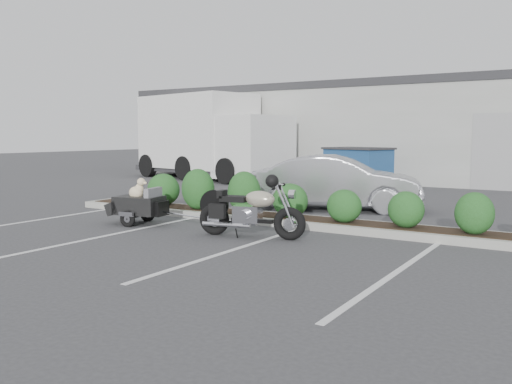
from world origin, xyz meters
The scene contains 8 objects.
ground centered at (0.00, 0.00, 0.00)m, with size 90.00×90.00×0.00m, color #38383A.
planter_kerb centered at (1.00, 2.20, 0.07)m, with size 12.00×1.00×0.15m, color #9E9E93.
building centered at (0.00, 17.00, 2.00)m, with size 26.00×10.00×4.00m, color #9EA099.
motorcycle centered at (0.85, 0.50, 0.48)m, with size 2.06×0.86×1.19m.
pet_trailer centered at (-1.94, 0.51, 0.42)m, with size 1.67×0.96×0.99m.
sedan centered at (0.69, 4.75, 0.68)m, with size 1.44×4.13×1.36m, color #A5A6AC.
dumpster centered at (-0.93, 10.27, 0.72)m, with size 2.53×2.10×1.43m.
delivery_truck centered at (-7.74, 10.75, 1.70)m, with size 8.10×4.10×3.55m.
Camera 1 is at (6.11, -7.70, 1.87)m, focal length 38.00 mm.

